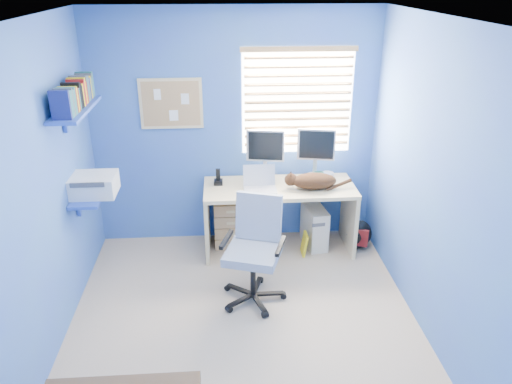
{
  "coord_description": "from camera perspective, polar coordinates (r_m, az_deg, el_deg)",
  "views": [
    {
      "loc": [
        -0.15,
        -3.48,
        2.78
      ],
      "look_at": [
        0.15,
        0.65,
        0.95
      ],
      "focal_mm": 35.0,
      "sensor_mm": 36.0,
      "label": 1
    }
  ],
  "objects": [
    {
      "name": "ceiling",
      "position": [
        3.49,
        -1.77,
        19.22
      ],
      "size": [
        3.0,
        3.2,
        0.0
      ],
      "primitive_type": "cube",
      "color": "white",
      "rests_on": "wall_back"
    },
    {
      "name": "tower_pc",
      "position": [
        5.52,
        6.68,
        -3.89
      ],
      "size": [
        0.25,
        0.46,
        0.45
      ],
      "primitive_type": "cube",
      "rotation": [
        0.0,
        0.0,
        0.14
      ],
      "color": "beige",
      "rests_on": "floor"
    },
    {
      "name": "floor",
      "position": [
        4.46,
        -1.35,
        -14.76
      ],
      "size": [
        3.0,
        3.2,
        0.0
      ],
      "primitive_type": "cube",
      "color": "tan",
      "rests_on": "ground"
    },
    {
      "name": "monitor_left",
      "position": [
        5.3,
        1.05,
        4.35
      ],
      "size": [
        0.41,
        0.19,
        0.54
      ],
      "primitive_type": "cube",
      "rotation": [
        0.0,
        0.0,
        -0.17
      ],
      "color": "silver",
      "rests_on": "desk"
    },
    {
      "name": "wall_left",
      "position": [
        4.03,
        -23.34,
        -0.53
      ],
      "size": [
        0.01,
        3.2,
        2.5
      ],
      "primitive_type": "cube",
      "color": "#3955BE",
      "rests_on": "ground"
    },
    {
      "name": "monitor_right",
      "position": [
        5.37,
        6.81,
        4.45
      ],
      "size": [
        0.42,
        0.2,
        0.54
      ],
      "primitive_type": "cube",
      "rotation": [
        0.0,
        0.0,
        -0.2
      ],
      "color": "silver",
      "rests_on": "desk"
    },
    {
      "name": "backpack",
      "position": [
        5.57,
        11.69,
        -4.72
      ],
      "size": [
        0.33,
        0.3,
        0.32
      ],
      "primitive_type": "ellipsoid",
      "rotation": [
        0.0,
        0.0,
        -0.4
      ],
      "color": "black",
      "rests_on": "floor"
    },
    {
      "name": "wall_shelves",
      "position": [
        4.6,
        -19.22,
        5.47
      ],
      "size": [
        0.42,
        0.9,
        1.05
      ],
      "color": "#2B4BB5",
      "rests_on": "ground"
    },
    {
      "name": "window_blinds",
      "position": [
        5.26,
        4.78,
        10.24
      ],
      "size": [
        1.15,
        0.05,
        1.1
      ],
      "color": "white",
      "rests_on": "ground"
    },
    {
      "name": "desk",
      "position": [
        5.35,
        2.62,
        -2.97
      ],
      "size": [
        1.57,
        0.65,
        0.74
      ],
      "primitive_type": "cube",
      "color": "#D7BE7A",
      "rests_on": "floor"
    },
    {
      "name": "drawer_boxes",
      "position": [
        5.46,
        -2.92,
        -3.53
      ],
      "size": [
        0.35,
        0.28,
        0.54
      ],
      "primitive_type": "cube",
      "color": "tan",
      "rests_on": "floor"
    },
    {
      "name": "cat",
      "position": [
        5.13,
        6.67,
        1.25
      ],
      "size": [
        0.48,
        0.29,
        0.16
      ],
      "primitive_type": "ellipsoid",
      "rotation": [
        0.0,
        0.0,
        -0.11
      ],
      "color": "black",
      "rests_on": "desk"
    },
    {
      "name": "office_chair",
      "position": [
        4.57,
        -0.19,
        -8.11
      ],
      "size": [
        0.71,
        0.71,
        0.97
      ],
      "color": "black",
      "rests_on": "floor"
    },
    {
      "name": "corkboard",
      "position": [
        5.23,
        -9.68,
        9.91
      ],
      "size": [
        0.64,
        0.02,
        0.52
      ],
      "color": "#D7BE7A",
      "rests_on": "ground"
    },
    {
      "name": "mug",
      "position": [
        5.33,
        7.18,
        1.73
      ],
      "size": [
        0.1,
        0.09,
        0.1
      ],
      "primitive_type": "imported",
      "color": "#20645D",
      "rests_on": "desk"
    },
    {
      "name": "wall_front",
      "position": [
        2.43,
        0.39,
        -15.25
      ],
      "size": [
        3.0,
        0.01,
        2.5
      ],
      "primitive_type": "cube",
      "color": "#3955BE",
      "rests_on": "ground"
    },
    {
      "name": "cd_spindle",
      "position": [
        5.41,
        8.18,
        1.86
      ],
      "size": [
        0.13,
        0.13,
        0.07
      ],
      "primitive_type": "cylinder",
      "color": "silver",
      "rests_on": "desk"
    },
    {
      "name": "wall_back",
      "position": [
        5.31,
        -2.39,
        7.07
      ],
      "size": [
        3.0,
        0.01,
        2.5
      ],
      "primitive_type": "cube",
      "color": "#3955BE",
      "rests_on": "ground"
    },
    {
      "name": "laptop",
      "position": [
        5.04,
        0.48,
        1.32
      ],
      "size": [
        0.33,
        0.26,
        0.22
      ],
      "primitive_type": "cube",
      "rotation": [
        0.0,
        0.0,
        0.01
      ],
      "color": "silver",
      "rests_on": "desk"
    },
    {
      "name": "phone",
      "position": [
        5.22,
        -4.35,
        1.8
      ],
      "size": [
        0.09,
        0.11,
        0.17
      ],
      "primitive_type": "cube",
      "rotation": [
        0.0,
        0.0,
        -0.02
      ],
      "color": "black",
      "rests_on": "desk"
    },
    {
      "name": "yellow_book",
      "position": [
        5.38,
        5.54,
        -5.93
      ],
      "size": [
        0.03,
        0.17,
        0.24
      ],
      "primitive_type": "cube",
      "color": "yellow",
      "rests_on": "floor"
    },
    {
      "name": "wall_right",
      "position": [
        4.15,
        19.65,
        0.72
      ],
      "size": [
        0.01,
        3.2,
        2.5
      ],
      "primitive_type": "cube",
      "color": "#3955BE",
      "rests_on": "ground"
    }
  ]
}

